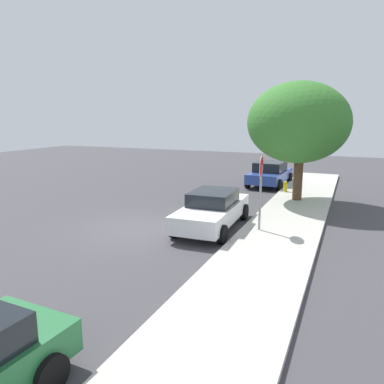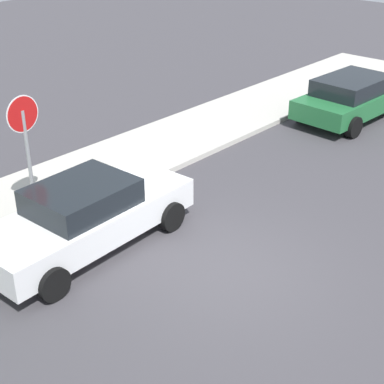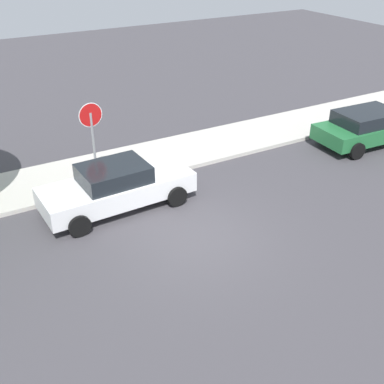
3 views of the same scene
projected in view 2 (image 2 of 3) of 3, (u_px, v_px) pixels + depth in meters
The scene contains 5 objects.
ground_plane at pixel (226, 269), 11.23m from camera, with size 60.00×60.00×0.00m, color #423F44.
sidewalk_curb at pixel (63, 186), 14.23m from camera, with size 32.00×2.74×0.14m, color beige.
stop_sign at pixel (26, 136), 12.12m from camera, with size 0.78×0.08×2.80m.
parked_car_white at pixel (86, 215), 11.62m from camera, with size 4.64×2.08×1.41m.
parked_car_green at pixel (355, 96), 18.36m from camera, with size 4.65×2.23×1.36m.
Camera 2 is at (-7.36, -5.75, 6.44)m, focal length 55.00 mm.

